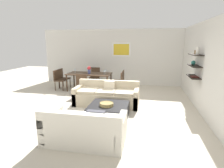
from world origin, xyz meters
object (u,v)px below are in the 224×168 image
at_px(coffee_table, 109,111).
at_px(dining_chair_left_near, 59,79).
at_px(dining_chair_foot, 83,83).
at_px(wine_glass_left_far, 75,70).
at_px(wine_glass_right_far, 105,71).
at_px(loveseat_white, 85,129).
at_px(sofa_beige, 107,96).
at_px(dining_chair_head, 95,75).
at_px(dining_chair_right_near, 119,81).
at_px(centerpiece_vase, 89,69).
at_px(decorative_bowl, 107,104).
at_px(wine_glass_right_near, 104,71).
at_px(dining_chair_right_far, 121,79).
at_px(dining_table, 89,75).
at_px(dining_chair_left_far, 63,77).

height_order(coffee_table, dining_chair_left_near, dining_chair_left_near).
relative_size(dining_chair_foot, wine_glass_left_far, 5.27).
bearing_deg(wine_glass_right_far, loveseat_white, -82.62).
relative_size(sofa_beige, loveseat_white, 1.27).
xyz_separation_m(loveseat_white, dining_chair_head, (-1.26, 5.07, 0.21)).
distance_m(dining_chair_right_near, wine_glass_left_far, 2.11).
height_order(wine_glass_left_far, centerpiece_vase, centerpiece_vase).
height_order(decorative_bowl, centerpiece_vase, centerpiece_vase).
xyz_separation_m(loveseat_white, centerpiece_vase, (-1.24, 4.14, 0.63)).
relative_size(coffee_table, wine_glass_right_near, 6.20).
distance_m(coffee_table, dining_chair_right_far, 3.08).
height_order(dining_chair_right_near, centerpiece_vase, centerpiece_vase).
bearing_deg(centerpiece_vase, dining_table, 105.25).
height_order(loveseat_white, wine_glass_right_far, wine_glass_right_far).
height_order(decorative_bowl, dining_table, dining_table).
bearing_deg(wine_glass_right_near, wine_glass_left_far, 170.75).
xyz_separation_m(dining_chair_foot, centerpiece_vase, (0.02, 0.81, 0.42)).
height_order(sofa_beige, wine_glass_right_near, wine_glass_right_near).
bearing_deg(decorative_bowl, dining_chair_head, 110.70).
bearing_deg(wine_glass_right_near, dining_table, 170.75).
bearing_deg(sofa_beige, coffee_table, -74.93).
bearing_deg(dining_chair_foot, decorative_bowl, -55.22).
bearing_deg(centerpiece_vase, sofa_beige, -55.33).
bearing_deg(dining_chair_left_near, loveseat_white, -56.79).
distance_m(wine_glass_right_far, centerpiece_vase, 0.71).
height_order(dining_chair_left_near, wine_glass_right_near, wine_glass_right_near).
distance_m(loveseat_white, dining_chair_right_near, 4.00).
relative_size(dining_chair_left_near, wine_glass_right_near, 5.12).
distance_m(dining_chair_right_near, dining_chair_left_far, 2.75).
height_order(dining_chair_head, wine_glass_right_near, wine_glass_right_near).
distance_m(dining_table, dining_chair_foot, 0.88).
distance_m(decorative_bowl, wine_glass_right_near, 2.95).
relative_size(dining_table, dining_chair_left_near, 2.16).
distance_m(dining_chair_left_far, wine_glass_right_near, 2.11).
distance_m(dining_table, wine_glass_left_far, 0.73).
bearing_deg(dining_chair_left_near, coffee_table, -43.06).
xyz_separation_m(coffee_table, wine_glass_left_far, (-2.18, 2.97, 0.67)).
relative_size(coffee_table, wine_glass_right_far, 6.40).
relative_size(dining_table, dining_chair_head, 2.16).
xyz_separation_m(sofa_beige, dining_chair_right_near, (0.18, 1.53, 0.21)).
bearing_deg(dining_chair_right_far, dining_chair_left_far, 180.00).
height_order(wine_glass_left_far, wine_glass_right_far, same).
distance_m(dining_chair_left_near, dining_chair_foot, 1.51).
distance_m(dining_chair_head, wine_glass_left_far, 1.09).
bearing_deg(dining_chair_head, dining_chair_left_far, -154.08).
relative_size(coffee_table, dining_table, 0.56).
bearing_deg(wine_glass_left_far, dining_chair_left_far, 171.95).
bearing_deg(dining_chair_foot, wine_glass_right_near, 47.13).
relative_size(decorative_bowl, dining_chair_foot, 0.44).
distance_m(dining_chair_right_far, wine_glass_right_far, 0.76).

